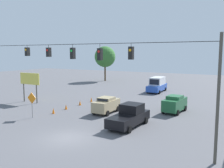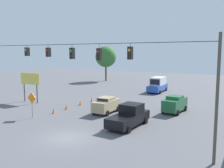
# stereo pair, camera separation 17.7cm
# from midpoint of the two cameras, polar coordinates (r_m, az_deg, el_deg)

# --- Properties ---
(ground_plane) EXTENTS (140.00, 140.00, 0.00)m
(ground_plane) POSITION_cam_midpoint_polar(r_m,az_deg,el_deg) (21.67, -10.16, -12.04)
(ground_plane) COLOR #56565B
(overhead_signal_span) EXTENTS (22.86, 0.38, 8.32)m
(overhead_signal_span) POSITION_cam_midpoint_polar(r_m,az_deg,el_deg) (21.08, -8.89, 2.76)
(overhead_signal_span) COLOR #4C473D
(overhead_signal_span) RESTS_ON ground_plane
(sedan_green_oncoming_far) EXTENTS (2.21, 4.32, 2.01)m
(sedan_green_oncoming_far) POSITION_cam_midpoint_polar(r_m,az_deg,el_deg) (30.80, 13.98, -4.37)
(sedan_green_oncoming_far) COLOR #236038
(sedan_green_oncoming_far) RESTS_ON ground_plane
(sedan_tan_withflow_mid) EXTENTS (2.08, 4.15, 1.88)m
(sedan_tan_withflow_mid) POSITION_cam_midpoint_polar(r_m,az_deg,el_deg) (29.58, -1.50, -4.75)
(sedan_tan_withflow_mid) COLOR tan
(sedan_tan_withflow_mid) RESTS_ON ground_plane
(box_truck_blue_withflow_deep) EXTENTS (2.61, 6.41, 2.68)m
(box_truck_blue_withflow_deep) POSITION_cam_midpoint_polar(r_m,az_deg,el_deg) (46.10, 10.17, -0.13)
(box_truck_blue_withflow_deep) COLOR #234CB2
(box_truck_blue_withflow_deep) RESTS_ON ground_plane
(pickup_truck_black_crossing_near) EXTENTS (2.46, 5.56, 2.12)m
(pickup_truck_black_crossing_near) POSITION_cam_midpoint_polar(r_m,az_deg,el_deg) (24.42, 3.80, -7.34)
(pickup_truck_black_crossing_near) COLOR black
(pickup_truck_black_crossing_near) RESTS_ON ground_plane
(traffic_cone_nearest) EXTENTS (0.30, 0.30, 0.67)m
(traffic_cone_nearest) POSITION_cam_midpoint_polar(r_m,az_deg,el_deg) (30.16, -13.43, -5.98)
(traffic_cone_nearest) COLOR orange
(traffic_cone_nearest) RESTS_ON ground_plane
(traffic_cone_second) EXTENTS (0.30, 0.30, 0.67)m
(traffic_cone_second) POSITION_cam_midpoint_polar(r_m,az_deg,el_deg) (32.04, -10.61, -5.13)
(traffic_cone_second) COLOR orange
(traffic_cone_second) RESTS_ON ground_plane
(traffic_cone_third) EXTENTS (0.30, 0.30, 0.67)m
(traffic_cone_third) POSITION_cam_midpoint_polar(r_m,az_deg,el_deg) (34.23, -7.48, -4.28)
(traffic_cone_third) COLOR orange
(traffic_cone_third) RESTS_ON ground_plane
(traffic_cone_fourth) EXTENTS (0.30, 0.30, 0.67)m
(traffic_cone_fourth) POSITION_cam_midpoint_polar(r_m,az_deg,el_deg) (36.46, -4.89, -3.54)
(traffic_cone_fourth) COLOR orange
(traffic_cone_fourth) RESTS_ON ground_plane
(roadside_billboard) EXTENTS (3.66, 0.16, 4.23)m
(roadside_billboard) POSITION_cam_midpoint_polar(r_m,az_deg,el_deg) (37.42, -18.42, 0.65)
(roadside_billboard) COLOR #4C473D
(roadside_billboard) RESTS_ON ground_plane
(work_zone_sign) EXTENTS (1.27, 0.06, 2.84)m
(work_zone_sign) POSITION_cam_midpoint_polar(r_m,az_deg,el_deg) (28.49, -18.03, -3.50)
(work_zone_sign) COLOR slate
(work_zone_sign) RESTS_ON ground_plane
(tree_horizon_left) EXTENTS (5.25, 5.25, 8.73)m
(tree_horizon_left) POSITION_cam_midpoint_polar(r_m,az_deg,el_deg) (63.10, -1.69, 6.24)
(tree_horizon_left) COLOR #4C3823
(tree_horizon_left) RESTS_ON ground_plane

